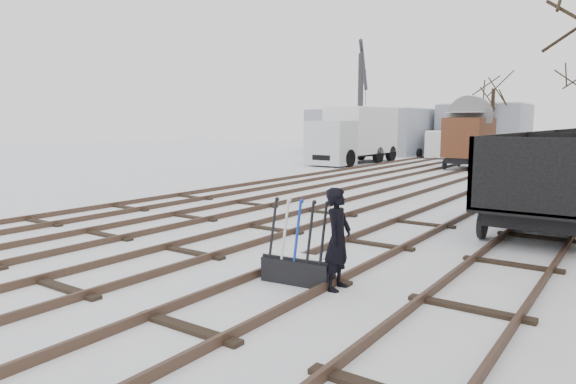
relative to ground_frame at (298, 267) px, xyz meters
The scene contains 13 objects.
ground 3.12m from the ground_frame, behind, with size 120.00×120.00×0.00m, color white.
tracks 14.37m from the ground_frame, 102.39° to the left, with size 13.90×52.00×0.16m.
shed_left 39.80m from the ground_frame, 113.86° to the left, with size 10.00×8.00×4.10m.
shed_right 41.03m from the ground_frame, 99.95° to the left, with size 7.00×6.00×4.50m.
ground_frame is the anchor object (origin of this frame).
worker 0.97m from the ground_frame, ahead, with size 0.64×0.42×1.77m, color black.
freight_wagon_a 8.10m from the ground_frame, 68.82° to the left, with size 2.49×6.23×2.55m.
freight_wagon_b 14.24m from the ground_frame, 78.17° to the left, with size 2.49×6.23×2.55m.
box_van_wagon 25.48m from the ground_frame, 99.26° to the left, with size 2.52×4.60×3.46m.
lorry 27.52m from the ground_frame, 115.60° to the left, with size 3.04×8.70×3.91m.
panel_van 35.20m from the ground_frame, 104.84° to the left, with size 3.59×5.31×2.15m.
crane 38.70m from the ground_frame, 115.31° to the left, with size 2.59×6.02×10.10m.
tree_far_left 37.58m from the ground_frame, 98.69° to the left, with size 0.30×0.30×5.60m, color black.
Camera 1 is at (8.04, -7.76, 2.86)m, focal length 32.00 mm.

